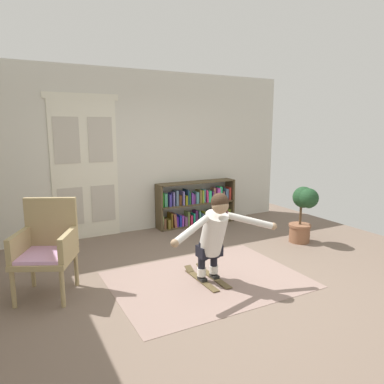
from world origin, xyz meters
TOP-DOWN VIEW (x-y plane):
  - ground_plane at (0.00, 0.00)m, footprint 7.20×7.20m
  - back_wall at (0.00, 2.60)m, footprint 6.00×0.10m
  - double_door at (-1.04, 2.54)m, footprint 1.22×0.05m
  - rug at (-0.08, 0.06)m, footprint 2.36×1.73m
  - bookshelf at (1.03, 2.39)m, footprint 1.62×0.30m
  - wicker_chair at (-1.89, 0.62)m, footprint 0.80×0.80m
  - potted_plant at (2.07, 0.59)m, footprint 0.40×0.47m
  - skis_pair at (-0.08, 0.09)m, footprint 0.27×0.75m
  - person_skier at (-0.08, -0.09)m, footprint 1.42×0.58m

SIDE VIEW (x-z plane):
  - ground_plane at x=0.00m, z-range 0.00..0.00m
  - rug at x=-0.08m, z-range 0.00..0.01m
  - skis_pair at x=-0.08m, z-range -0.01..0.06m
  - bookshelf at x=1.03m, z-range -0.05..0.81m
  - potted_plant at x=2.07m, z-range 0.10..1.04m
  - wicker_chair at x=-1.89m, z-range 0.03..1.13m
  - person_skier at x=-0.08m, z-range 0.13..1.22m
  - double_door at x=-1.04m, z-range 0.01..2.46m
  - back_wall at x=0.00m, z-range 0.00..2.90m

